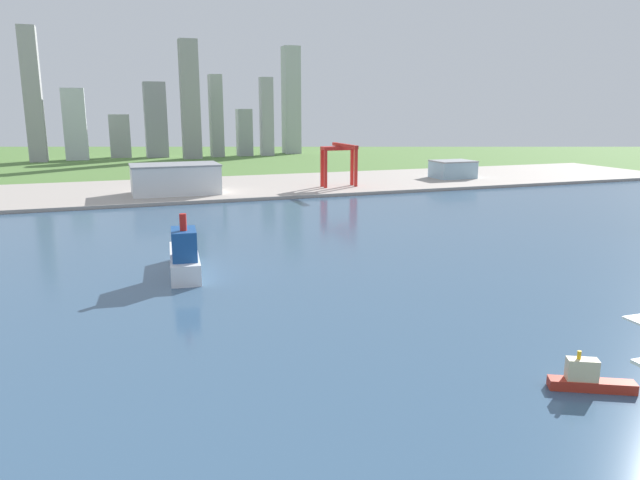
{
  "coord_description": "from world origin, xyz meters",
  "views": [
    {
      "loc": [
        -83.9,
        13.88,
        64.53
      ],
      "look_at": [
        -19.56,
        193.52,
        21.94
      ],
      "focal_mm": 33.4,
      "sensor_mm": 36.0,
      "label": 1
    }
  ],
  "objects_px": {
    "warehouse_annex": "(453,169)",
    "ferry_boat": "(184,257)",
    "port_crane_red": "(340,155)",
    "warehouse_main": "(175,179)",
    "tugboat_small": "(588,379)"
  },
  "relations": [
    {
      "from": "warehouse_annex",
      "to": "ferry_boat",
      "type": "bearing_deg",
      "value": -138.89
    },
    {
      "from": "port_crane_red",
      "to": "warehouse_annex",
      "type": "xyz_separation_m",
      "value": [
        118.98,
        24.55,
        -17.86
      ]
    },
    {
      "from": "warehouse_main",
      "to": "warehouse_annex",
      "type": "xyz_separation_m",
      "value": [
        246.56,
        18.16,
        -3.06
      ]
    },
    {
      "from": "ferry_boat",
      "to": "warehouse_annex",
      "type": "relative_size",
      "value": 1.26
    },
    {
      "from": "ferry_boat",
      "to": "warehouse_annex",
      "type": "bearing_deg",
      "value": 41.11
    },
    {
      "from": "warehouse_annex",
      "to": "warehouse_main",
      "type": "bearing_deg",
      "value": -175.79
    },
    {
      "from": "port_crane_red",
      "to": "warehouse_annex",
      "type": "relative_size",
      "value": 1.35
    },
    {
      "from": "tugboat_small",
      "to": "warehouse_main",
      "type": "relative_size",
      "value": 0.3
    },
    {
      "from": "ferry_boat",
      "to": "warehouse_main",
      "type": "relative_size",
      "value": 0.7
    },
    {
      "from": "warehouse_main",
      "to": "warehouse_annex",
      "type": "height_order",
      "value": "warehouse_main"
    },
    {
      "from": "ferry_boat",
      "to": "tugboat_small",
      "type": "bearing_deg",
      "value": -60.16
    },
    {
      "from": "ferry_boat",
      "to": "tugboat_small",
      "type": "distance_m",
      "value": 152.1
    },
    {
      "from": "ferry_boat",
      "to": "port_crane_red",
      "type": "xyz_separation_m",
      "value": [
        148.3,
        208.67,
        20.99
      ]
    },
    {
      "from": "port_crane_red",
      "to": "warehouse_annex",
      "type": "height_order",
      "value": "port_crane_red"
    },
    {
      "from": "ferry_boat",
      "to": "warehouse_main",
      "type": "distance_m",
      "value": 216.14
    }
  ]
}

